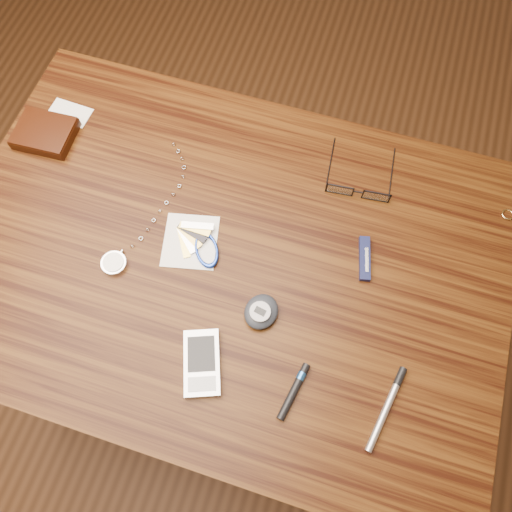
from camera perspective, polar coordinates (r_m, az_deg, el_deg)
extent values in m
plane|color=#472814|center=(1.61, -1.92, -10.32)|extent=(3.80, 3.80, 0.00)
cube|color=#351C08|center=(0.91, -3.35, -0.31)|extent=(1.00, 0.70, 0.03)
cylinder|color=#4C2814|center=(1.35, -25.65, -12.35)|extent=(0.05, 0.05, 0.71)
cylinder|color=#4C2814|center=(1.25, 14.77, -25.58)|extent=(0.05, 0.05, 0.71)
cylinder|color=#4C2814|center=(1.49, -15.52, 9.25)|extent=(0.05, 0.05, 0.71)
cylinder|color=#4C2814|center=(1.39, 19.62, -0.42)|extent=(0.05, 0.05, 0.71)
cube|color=black|center=(1.09, -22.94, 12.75)|extent=(0.11, 0.10, 0.02)
cube|color=black|center=(1.08, -23.18, 13.11)|extent=(0.11, 0.09, 0.00)
cube|color=silver|center=(1.11, -20.54, 15.07)|extent=(0.09, 0.05, 0.00)
cube|color=black|center=(0.94, 9.56, 7.46)|extent=(0.05, 0.01, 0.03)
cube|color=silver|center=(0.94, 9.56, 7.46)|extent=(0.05, 0.01, 0.02)
cylinder|color=black|center=(0.99, 8.49, 10.40)|extent=(0.01, 0.12, 0.00)
cube|color=black|center=(0.95, 13.55, 6.63)|extent=(0.05, 0.01, 0.03)
cube|color=silver|center=(0.95, 13.55, 6.63)|extent=(0.05, 0.01, 0.02)
cylinder|color=black|center=(1.00, 15.24, 8.97)|extent=(0.01, 0.12, 0.00)
cube|color=black|center=(0.94, 11.61, 7.17)|extent=(0.02, 0.00, 0.00)
torus|color=tan|center=(1.03, 26.82, 4.26)|extent=(0.03, 0.03, 0.00)
cylinder|color=#B5B5B9|center=(0.91, -15.92, -0.82)|extent=(0.04, 0.04, 0.01)
cylinder|color=white|center=(0.91, -16.02, -0.67)|extent=(0.04, 0.04, 0.00)
cylinder|color=#B5B5B9|center=(0.92, -15.10, 0.49)|extent=(0.01, 0.01, 0.01)
torus|color=#B5B5B9|center=(0.92, -13.95, 1.10)|extent=(0.01, 0.01, 0.01)
torus|color=#B5B5B9|center=(0.92, -13.02, 1.96)|extent=(0.01, 0.01, 0.00)
torus|color=#B5B5B9|center=(0.93, -12.27, 2.98)|extent=(0.01, 0.01, 0.01)
torus|color=#B5B5B9|center=(0.93, -11.61, 4.03)|extent=(0.01, 0.01, 0.00)
torus|color=#B5B5B9|center=(0.94, -10.93, 5.05)|extent=(0.01, 0.01, 0.01)
torus|color=#B5B5B9|center=(0.95, -10.19, 6.02)|extent=(0.01, 0.01, 0.00)
torus|color=#B5B5B9|center=(0.95, -9.43, 6.95)|extent=(0.01, 0.00, 0.01)
torus|color=#B5B5B9|center=(0.96, -8.76, 7.93)|extent=(0.01, 0.01, 0.00)
torus|color=#B5B5B9|center=(0.97, -8.32, 8.97)|extent=(0.01, 0.00, 0.01)
torus|color=#B5B5B9|center=(0.98, -8.23, 10.01)|extent=(0.01, 0.01, 0.00)
torus|color=#B5B5B9|center=(0.99, -8.46, 10.94)|extent=(0.01, 0.01, 0.01)
torus|color=#B5B5B9|center=(1.00, -8.89, 11.74)|extent=(0.01, 0.01, 0.00)
torus|color=#B5B5B9|center=(1.01, -9.38, 12.47)|extent=(0.01, 0.01, 0.01)
cube|color=#AAAAAE|center=(0.83, -6.20, -12.06)|extent=(0.09, 0.12, 0.01)
cube|color=black|center=(0.82, -6.28, -11.04)|extent=(0.06, 0.07, 0.00)
cube|color=#AEB1B6|center=(0.82, -6.21, -14.33)|extent=(0.05, 0.04, 0.00)
ellipsoid|color=black|center=(0.84, 0.60, -6.38)|extent=(0.07, 0.07, 0.02)
cylinder|color=#9FA0A6|center=(0.83, 0.47, -6.37)|extent=(0.04, 0.04, 0.00)
cube|color=black|center=(0.83, 0.47, -6.32)|extent=(0.02, 0.01, 0.00)
cube|color=white|center=(0.91, -7.52, 1.69)|extent=(0.12, 0.12, 0.00)
torus|color=#1B3CB5|center=(0.89, -5.67, 0.73)|extent=(0.08, 0.08, 0.01)
cube|color=#A6913B|center=(0.90, -8.24, 1.48)|extent=(0.04, 0.06, 0.00)
cube|color=silver|center=(0.90, -7.93, 1.88)|extent=(0.05, 0.05, 0.00)
cube|color=olive|center=(0.90, -7.63, 2.28)|extent=(0.06, 0.04, 0.00)
cube|color=black|center=(0.90, -7.32, 2.68)|extent=(0.06, 0.03, 0.00)
cube|color=#A6913B|center=(0.90, -7.02, 3.07)|extent=(0.06, 0.01, 0.00)
cube|color=silver|center=(0.90, -6.71, 3.47)|extent=(0.06, 0.03, 0.00)
cube|color=#0F1339|center=(0.90, 12.31, -0.28)|extent=(0.04, 0.08, 0.01)
cube|color=silver|center=(0.89, 12.55, -0.42)|extent=(0.02, 0.05, 0.00)
cylinder|color=#A8A8AC|center=(0.84, 14.67, -16.51)|extent=(0.04, 0.14, 0.01)
cylinder|color=black|center=(0.85, 16.13, -13.10)|extent=(0.02, 0.03, 0.01)
cylinder|color=black|center=(0.82, 4.32, -15.18)|extent=(0.03, 0.10, 0.01)
cylinder|color=#225192|center=(0.83, 5.17, -13.54)|extent=(0.02, 0.02, 0.01)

